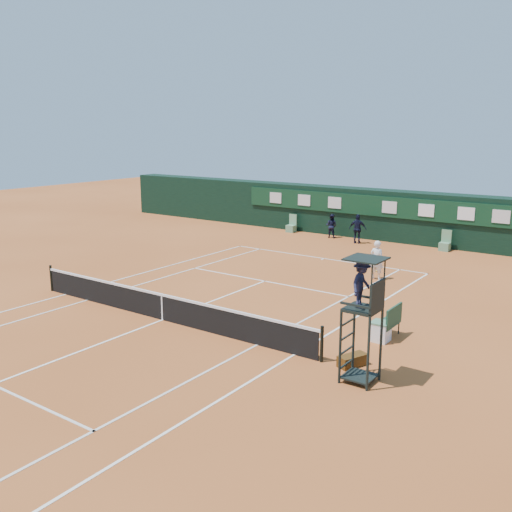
{
  "coord_description": "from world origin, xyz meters",
  "views": [
    {
      "loc": [
        13.82,
        -13.77,
        6.68
      ],
      "look_at": [
        -0.19,
        6.0,
        1.2
      ],
      "focal_mm": 40.0,
      "sensor_mm": 36.0,
      "label": 1
    }
  ],
  "objects": [
    {
      "name": "tennis_ball",
      "position": [
        3.35,
        10.87,
        0.03
      ],
      "size": [
        0.06,
        0.06,
        0.06
      ],
      "primitive_type": "sphere",
      "color": "gold",
      "rests_on": "ground"
    },
    {
      "name": "cooler",
      "position": [
        7.12,
        2.56,
        0.33
      ],
      "size": [
        0.57,
        0.57,
        0.65
      ],
      "color": "white",
      "rests_on": "ground"
    },
    {
      "name": "ball_kid_left",
      "position": [
        -2.46,
        17.26,
        0.74
      ],
      "size": [
        0.76,
        0.61,
        1.48
      ],
      "primitive_type": "imported",
      "rotation": [
        0.0,
        0.0,
        3.21
      ],
      "color": "black",
      "rests_on": "ground"
    },
    {
      "name": "back_wall",
      "position": [
        0.0,
        18.74,
        1.51
      ],
      "size": [
        40.0,
        1.65,
        3.0
      ],
      "color": "black",
      "rests_on": "ground"
    },
    {
      "name": "court_lines",
      "position": [
        0.0,
        0.0,
        0.01
      ],
      "size": [
        11.05,
        23.85,
        0.01
      ],
      "color": "silver",
      "rests_on": "ground"
    },
    {
      "name": "ball_kid_right",
      "position": [
        -0.36,
        16.55,
        0.87
      ],
      "size": [
        1.09,
        0.68,
        1.73
      ],
      "primitive_type": "imported",
      "rotation": [
        0.0,
        0.0,
        3.41
      ],
      "color": "black",
      "rests_on": "ground"
    },
    {
      "name": "ground",
      "position": [
        0.0,
        0.0,
        0.0
      ],
      "size": [
        90.0,
        90.0,
        0.0
      ],
      "primitive_type": "plane",
      "color": "#B85F2B",
      "rests_on": "ground"
    },
    {
      "name": "player",
      "position": [
        3.89,
        9.6,
        0.89
      ],
      "size": [
        0.67,
        0.47,
        1.77
      ],
      "primitive_type": "imported",
      "rotation": [
        0.0,
        0.0,
        3.07
      ],
      "color": "white",
      "rests_on": "ground"
    },
    {
      "name": "tennis_net",
      "position": [
        0.0,
        0.0,
        0.51
      ],
      "size": [
        12.9,
        0.1,
        1.1
      ],
      "color": "black",
      "rests_on": "ground"
    },
    {
      "name": "umpire_chair",
      "position": [
        7.86,
        -0.56,
        2.46
      ],
      "size": [
        0.96,
        0.95,
        3.42
      ],
      "color": "black",
      "rests_on": "ground"
    },
    {
      "name": "linesman_chair_right",
      "position": [
        4.5,
        17.48,
        0.32
      ],
      "size": [
        0.55,
        0.5,
        1.15
      ],
      "color": "#5D8E69",
      "rests_on": "ground"
    },
    {
      "name": "tennis_bag",
      "position": [
        7.26,
        0.27,
        0.16
      ],
      "size": [
        0.7,
        0.96,
        0.33
      ],
      "primitive_type": "cube",
      "rotation": [
        0.0,
        0.0,
        -0.4
      ],
      "color": "black",
      "rests_on": "ground"
    },
    {
      "name": "player_bench",
      "position": [
        7.24,
        2.97,
        0.6
      ],
      "size": [
        0.56,
        1.2,
        1.1
      ],
      "color": "#193F2C",
      "rests_on": "ground"
    },
    {
      "name": "linesman_chair_left",
      "position": [
        -5.5,
        17.48,
        0.32
      ],
      "size": [
        0.55,
        0.5,
        1.15
      ],
      "color": "#60926A",
      "rests_on": "ground"
    }
  ]
}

